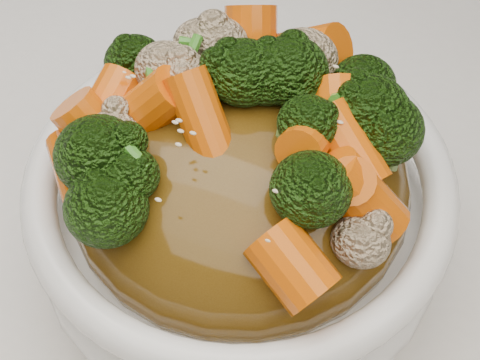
% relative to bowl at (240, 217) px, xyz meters
% --- Properties ---
extents(tablecloth, '(1.20, 0.80, 0.04)m').
position_rel_bowl_xyz_m(tablecloth, '(-0.04, -0.03, -0.06)').
color(tablecloth, silver).
rests_on(tablecloth, dining_table).
extents(bowl, '(0.23, 0.23, 0.08)m').
position_rel_bowl_xyz_m(bowl, '(0.00, 0.00, 0.00)').
color(bowl, white).
rests_on(bowl, tablecloth).
extents(sauce_base, '(0.19, 0.19, 0.09)m').
position_rel_bowl_xyz_m(sauce_base, '(0.00, 0.00, 0.03)').
color(sauce_base, '#4D330D').
rests_on(sauce_base, bowl).
extents(carrots, '(0.19, 0.19, 0.05)m').
position_rel_bowl_xyz_m(carrots, '(0.00, 0.00, 0.08)').
color(carrots, '#DD5B07').
rests_on(carrots, sauce_base).
extents(broccoli, '(0.19, 0.19, 0.04)m').
position_rel_bowl_xyz_m(broccoli, '(0.00, 0.00, 0.08)').
color(broccoli, black).
rests_on(broccoli, sauce_base).
extents(cauliflower, '(0.19, 0.19, 0.03)m').
position_rel_bowl_xyz_m(cauliflower, '(0.00, 0.00, 0.08)').
color(cauliflower, tan).
rests_on(cauliflower, sauce_base).
extents(scallions, '(0.14, 0.14, 0.02)m').
position_rel_bowl_xyz_m(scallions, '(0.00, 0.00, 0.09)').
color(scallions, '#2E711A').
rests_on(scallions, sauce_base).
extents(sesame_seeds, '(0.17, 0.17, 0.01)m').
position_rel_bowl_xyz_m(sesame_seeds, '(0.00, 0.00, 0.09)').
color(sesame_seeds, beige).
rests_on(sesame_seeds, sauce_base).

